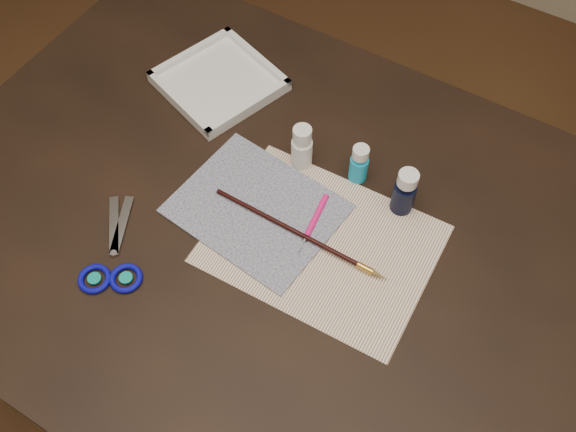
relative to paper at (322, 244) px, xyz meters
The scene contains 11 objects.
ground 0.76m from the paper, behind, with size 3.50×3.50×0.02m, color #422614.
table 0.38m from the paper, behind, with size 1.30×0.90×0.75m, color black.
paper is the anchor object (origin of this frame).
canvas 0.13m from the paper, behind, with size 0.26×0.21×0.00m, color #151C39.
paint_bottle_white 0.18m from the paper, 131.57° to the left, with size 0.04×0.04×0.09m, color white.
paint_bottle_cyan 0.16m from the paper, 94.98° to the left, with size 0.03×0.03×0.08m, color #129DD1.
paint_bottle_navy 0.16m from the paper, 58.81° to the left, with size 0.04×0.04×0.09m, color black.
paintbrush 0.04m from the paper, 168.90° to the right, with size 0.33×0.01×0.01m, color black, non-canonical shape.
craft_knife 0.04m from the paper, 147.54° to the left, with size 0.13×0.01×0.01m, color #FC157D, non-canonical shape.
scissors 0.35m from the paper, 148.62° to the right, with size 0.20×0.10×0.01m, color silver, non-canonical shape.
palette_tray 0.40m from the paper, 148.82° to the left, with size 0.20×0.20×0.02m, color white.
Camera 1 is at (0.28, -0.47, 1.66)m, focal length 40.00 mm.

